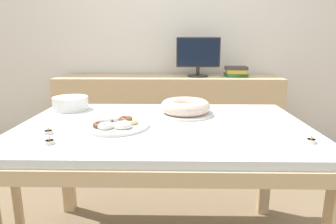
{
  "coord_description": "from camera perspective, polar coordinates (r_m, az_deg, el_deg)",
  "views": [
    {
      "loc": [
        0.05,
        -1.46,
        1.17
      ],
      "look_at": [
        0.02,
        0.01,
        0.82
      ],
      "focal_mm": 32.0,
      "sensor_mm": 36.0,
      "label": 1
    }
  ],
  "objects": [
    {
      "name": "dining_table",
      "position": [
        1.54,
        -0.92,
        -5.58
      ],
      "size": [
        1.48,
        0.99,
        0.76
      ],
      "color": "silver",
      "rests_on": "ground"
    },
    {
      "name": "plate_stack",
      "position": [
        1.91,
        -18.07,
        1.58
      ],
      "size": [
        0.21,
        0.21,
        0.08
      ],
      "color": "white",
      "rests_on": "dining_table"
    },
    {
      "name": "computer_monitor",
      "position": [
        2.97,
        5.77,
        10.35
      ],
      "size": [
        0.42,
        0.2,
        0.38
      ],
      "color": "#262628",
      "rests_on": "sideboard"
    },
    {
      "name": "sideboard",
      "position": [
        3.06,
        0.07,
        -0.87
      ],
      "size": [
        2.19,
        0.44,
        0.82
      ],
      "color": "#D1B284",
      "rests_on": "ground"
    },
    {
      "name": "pastry_platter",
      "position": [
        1.48,
        -10.04,
        -2.28
      ],
      "size": [
        0.33,
        0.33,
        0.04
      ],
      "color": "white",
      "rests_on": "dining_table"
    },
    {
      "name": "tealight_near_front",
      "position": [
        1.46,
        -21.82,
        -3.51
      ],
      "size": [
        0.04,
        0.04,
        0.04
      ],
      "color": "silver",
      "rests_on": "dining_table"
    },
    {
      "name": "wall_back",
      "position": [
        3.26,
        0.17,
        15.83
      ],
      "size": [
        8.0,
        0.1,
        2.6
      ],
      "primitive_type": "cube",
      "color": "white",
      "rests_on": "ground"
    },
    {
      "name": "cake_chocolate_round",
      "position": [
        1.69,
        3.31,
        0.84
      ],
      "size": [
        0.32,
        0.32,
        0.09
      ],
      "color": "white",
      "rests_on": "dining_table"
    },
    {
      "name": "book_stack",
      "position": [
        3.04,
        12.83,
        7.52
      ],
      "size": [
        0.22,
        0.19,
        0.1
      ],
      "color": "#2D6638",
      "rests_on": "sideboard"
    },
    {
      "name": "tealight_near_cakes",
      "position": [
        1.37,
        25.62,
        -4.92
      ],
      "size": [
        0.04,
        0.04,
        0.04
      ],
      "color": "silver",
      "rests_on": "dining_table"
    },
    {
      "name": "tealight_centre",
      "position": [
        1.32,
        -21.61,
        -5.27
      ],
      "size": [
        0.04,
        0.04,
        0.04
      ],
      "color": "silver",
      "rests_on": "dining_table"
    }
  ]
}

